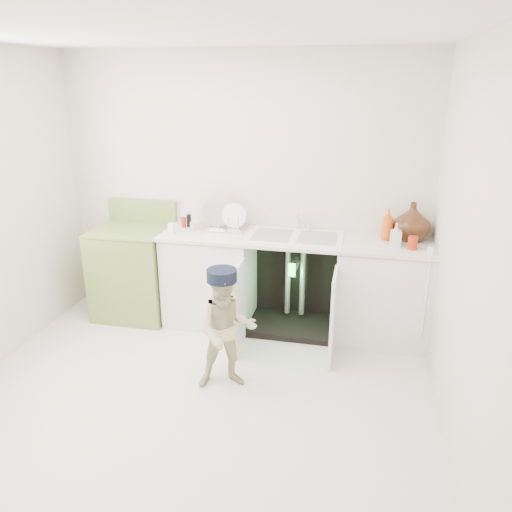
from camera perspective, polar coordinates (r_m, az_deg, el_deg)
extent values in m
plane|color=beige|center=(3.93, -6.77, -15.25)|extent=(3.50, 3.50, 0.00)
cube|color=beige|center=(4.77, -1.52, 7.67)|extent=(3.50, 2.50, 0.02)
cube|color=beige|center=(2.14, -21.37, -9.48)|extent=(3.50, 2.50, 0.02)
cube|color=beige|center=(3.25, 22.87, 0.27)|extent=(2.50, 3.00, 0.02)
plane|color=white|center=(3.24, -8.70, 24.03)|extent=(3.50, 3.50, 0.00)
cube|color=white|center=(4.80, -5.19, -2.58)|extent=(0.80, 0.60, 0.86)
cube|color=white|center=(4.61, 14.23, -4.13)|extent=(0.80, 0.60, 0.86)
cube|color=black|center=(4.88, 4.77, -2.17)|extent=(0.80, 0.06, 0.86)
cube|color=black|center=(4.81, 4.19, -7.78)|extent=(0.80, 0.60, 0.06)
cylinder|color=gray|center=(4.73, 3.65, -2.63)|extent=(0.05, 0.05, 0.70)
cylinder|color=gray|center=(4.71, 5.33, -2.76)|extent=(0.05, 0.05, 0.70)
cylinder|color=gray|center=(4.61, 4.46, -0.98)|extent=(0.07, 0.18, 0.07)
cube|color=white|center=(4.27, -2.03, -5.89)|extent=(0.03, 0.40, 0.76)
cube|color=white|center=(4.16, 8.78, -6.84)|extent=(0.02, 0.40, 0.76)
cube|color=beige|center=(4.48, 4.46, 1.98)|extent=(2.44, 0.64, 0.03)
cube|color=beige|center=(4.73, 4.99, 4.06)|extent=(2.44, 0.02, 0.15)
cube|color=white|center=(4.47, 4.46, 2.10)|extent=(0.85, 0.55, 0.02)
cube|color=gray|center=(4.50, 1.88, 2.40)|extent=(0.34, 0.40, 0.01)
cube|color=gray|center=(4.45, 7.08, 2.04)|extent=(0.34, 0.40, 0.01)
cylinder|color=silver|center=(4.66, 4.88, 4.01)|extent=(0.03, 0.03, 0.17)
cylinder|color=silver|center=(4.58, 4.80, 4.72)|extent=(0.02, 0.14, 0.02)
cylinder|color=silver|center=(4.66, 6.20, 3.33)|extent=(0.04, 0.04, 0.06)
cylinder|color=white|center=(4.30, 18.83, -4.60)|extent=(0.01, 0.01, 0.70)
cube|color=white|center=(4.25, 19.27, 0.57)|extent=(0.04, 0.02, 0.06)
cube|color=silver|center=(4.73, -3.96, 3.27)|extent=(0.47, 0.32, 0.02)
cylinder|color=silver|center=(4.73, -4.40, 4.35)|extent=(0.29, 0.11, 0.28)
cylinder|color=white|center=(4.67, -2.49, 4.05)|extent=(0.23, 0.06, 0.23)
cylinder|color=silver|center=(4.67, -6.56, 3.99)|extent=(0.01, 0.01, 0.14)
cylinder|color=silver|center=(4.64, -5.45, 3.93)|extent=(0.01, 0.01, 0.14)
cylinder|color=silver|center=(4.61, -4.33, 3.87)|extent=(0.01, 0.01, 0.14)
cylinder|color=silver|center=(4.59, -3.19, 3.80)|extent=(0.01, 0.01, 0.14)
cylinder|color=silver|center=(4.56, -2.04, 3.74)|extent=(0.01, 0.01, 0.14)
imported|color=#482814|center=(4.54, 17.38, 3.79)|extent=(0.32, 0.32, 0.34)
imported|color=#E0490B|center=(4.50, 14.81, 3.51)|extent=(0.11, 0.11, 0.28)
imported|color=silver|center=(4.36, 15.70, 2.36)|extent=(0.09, 0.09, 0.20)
cylinder|color=#A9250E|center=(4.33, 17.47, 1.43)|extent=(0.08, 0.08, 0.11)
cylinder|color=#A9200E|center=(4.79, -8.28, 3.83)|extent=(0.05, 0.05, 0.10)
cylinder|color=#C9B693|center=(4.68, -7.17, 3.37)|extent=(0.06, 0.06, 0.08)
cylinder|color=black|center=(4.81, -7.68, 4.05)|extent=(0.04, 0.04, 0.12)
cube|color=white|center=(4.65, -9.64, 3.20)|extent=(0.05, 0.05, 0.09)
cube|color=olive|center=(5.06, -13.68, -1.90)|extent=(0.71, 0.65, 0.86)
cube|color=olive|center=(4.91, -14.09, 2.92)|extent=(0.71, 0.65, 0.02)
cube|color=olive|center=(5.13, -12.82, 5.09)|extent=(0.71, 0.06, 0.22)
cylinder|color=black|center=(4.86, -16.79, 2.43)|extent=(0.16, 0.16, 0.02)
cylinder|color=silver|center=(4.86, -16.80, 2.56)|extent=(0.19, 0.19, 0.01)
cylinder|color=black|center=(5.13, -15.10, 3.48)|extent=(0.16, 0.16, 0.02)
cylinder|color=silver|center=(5.13, -15.11, 3.61)|extent=(0.19, 0.19, 0.01)
cylinder|color=black|center=(4.70, -12.99, 2.20)|extent=(0.16, 0.16, 0.02)
cylinder|color=silver|center=(4.70, -13.00, 2.34)|extent=(0.19, 0.19, 0.01)
cylinder|color=black|center=(4.98, -11.45, 3.29)|extent=(0.16, 0.16, 0.02)
cylinder|color=silver|center=(4.98, -11.46, 3.42)|extent=(0.19, 0.19, 0.01)
imported|color=beige|center=(3.76, -3.39, -8.50)|extent=(0.54, 0.48, 0.94)
cylinder|color=black|center=(3.58, -3.53, -2.31)|extent=(0.28, 0.28, 0.09)
cube|color=black|center=(3.68, -3.59, -2.24)|extent=(0.19, 0.14, 0.01)
cube|color=black|center=(4.21, 4.14, -1.57)|extent=(0.07, 0.01, 0.14)
cube|color=#26F23F|center=(4.20, 4.12, -1.61)|extent=(0.06, 0.00, 0.12)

